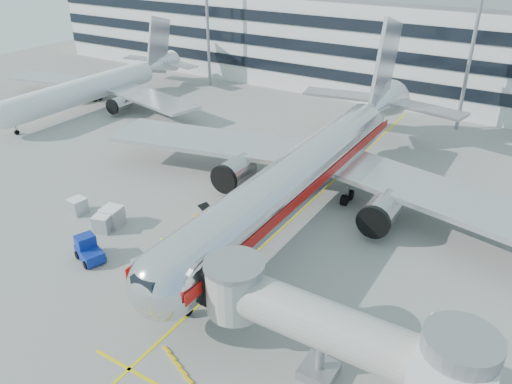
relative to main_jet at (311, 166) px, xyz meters
The scene contains 14 objects.
ground 12.46m from the main_jet, 90.00° to the right, with size 180.00×180.00×0.00m, color gray.
lead_in_line 4.57m from the main_jet, 90.00° to the right, with size 0.25×70.00×0.01m, color yellow.
stop_bar 26.07m from the main_jet, 90.00° to the right, with size 6.00×0.25×0.01m, color yellow.
main_jet is the anchor object (origin of this frame).
jet_bridge 23.18m from the main_jet, 58.30° to the right, with size 17.80×4.50×7.00m.
terminal 46.36m from the main_jet, 90.00° to the left, with size 150.00×24.25×15.60m.
light_mast_centre 33.08m from the main_jet, 75.20° to the left, with size 2.40×1.20×25.45m.
second_jet 44.08m from the main_jet, 165.44° to the left, with size 38.21×36.52×12.04m.
belt_loader 11.29m from the main_jet, 121.15° to the right, with size 4.37×2.58×2.04m.
baggage_tug 22.17m from the main_jet, 121.68° to the right, with size 3.21×2.56×2.13m.
cargo_container_left 19.76m from the main_jet, 135.52° to the right, with size 2.04×2.04×1.88m.
cargo_container_right 23.36m from the main_jet, 143.27° to the right, with size 1.68×1.68×1.58m.
cargo_container_front 20.60m from the main_jet, 133.16° to the right, with size 1.93×1.93×1.64m.
ramp_worker 16.64m from the main_jet, 113.39° to the right, with size 0.65×0.43×1.78m, color #C1FF1A.
Camera 1 is at (18.99, -29.17, 24.92)m, focal length 35.00 mm.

